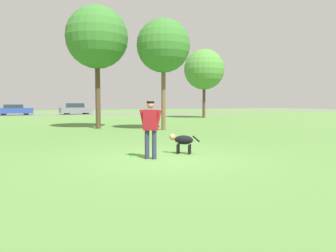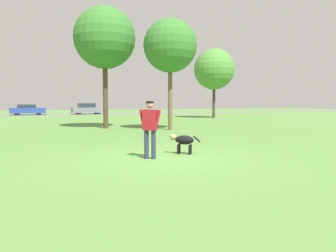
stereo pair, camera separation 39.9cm
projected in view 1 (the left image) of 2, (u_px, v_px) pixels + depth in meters
ground_plane at (163, 159)px, 9.17m from camera, size 120.00×120.00×0.00m
far_road_strip at (49, 115)px, 41.33m from camera, size 120.00×6.00×0.01m
person at (151, 125)px, 9.16m from camera, size 0.56×0.47×1.63m
dog at (182, 140)px, 10.11m from camera, size 0.82×0.72×0.61m
frisbee at (134, 156)px, 9.63m from camera, size 0.21×0.21×0.02m
tree_far_right at (204, 69)px, 33.04m from camera, size 4.07×4.07×6.94m
tree_mid_center at (97, 38)px, 19.41m from camera, size 3.70×3.70×7.29m
tree_near_right at (163, 46)px, 18.51m from camera, size 3.04×3.04×6.31m
parked_car_blue at (15, 110)px, 39.79m from camera, size 4.19×1.87×1.31m
parked_car_grey at (76, 109)px, 42.74m from camera, size 4.12×1.95×1.45m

